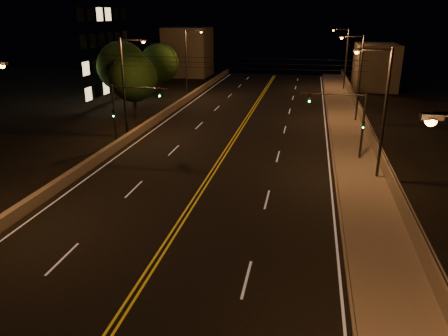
% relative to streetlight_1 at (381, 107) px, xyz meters
% --- Properties ---
extents(road, '(18.00, 120.00, 0.02)m').
position_rel_streetlight_1_xyz_m(road, '(-11.52, -4.49, -5.27)').
color(road, black).
rests_on(road, ground).
extents(sidewalk, '(3.60, 120.00, 0.30)m').
position_rel_streetlight_1_xyz_m(sidewalk, '(-0.72, -4.49, -5.13)').
color(sidewalk, gray).
rests_on(sidewalk, ground).
extents(curb, '(0.14, 120.00, 0.15)m').
position_rel_streetlight_1_xyz_m(curb, '(-2.59, -4.49, -5.20)').
color(curb, gray).
rests_on(curb, ground).
extents(parapet_wall, '(0.30, 120.00, 1.00)m').
position_rel_streetlight_1_xyz_m(parapet_wall, '(0.93, -4.49, -4.48)').
color(parapet_wall, gray).
rests_on(parapet_wall, sidewalk).
extents(jersey_barrier, '(0.45, 120.00, 0.76)m').
position_rel_streetlight_1_xyz_m(jersey_barrier, '(-20.93, -4.49, -4.90)').
color(jersey_barrier, gray).
rests_on(jersey_barrier, ground).
extents(distant_building_right, '(6.00, 10.00, 6.77)m').
position_rel_streetlight_1_xyz_m(distant_building_right, '(4.98, 41.85, -1.89)').
color(distant_building_right, slate).
rests_on(distant_building_right, ground).
extents(distant_building_left, '(8.00, 8.00, 8.74)m').
position_rel_streetlight_1_xyz_m(distant_building_left, '(-27.52, 50.42, -0.91)').
color(distant_building_left, slate).
rests_on(distant_building_left, ground).
extents(parapet_rail, '(0.06, 120.00, 0.06)m').
position_rel_streetlight_1_xyz_m(parapet_rail, '(0.93, -4.49, -3.95)').
color(parapet_rail, black).
rests_on(parapet_rail, parapet_wall).
extents(lane_markings, '(17.32, 116.00, 0.00)m').
position_rel_streetlight_1_xyz_m(lane_markings, '(-11.52, -4.56, -5.26)').
color(lane_markings, silver).
rests_on(lane_markings, road).
extents(streetlight_1, '(2.55, 0.28, 9.14)m').
position_rel_streetlight_1_xyz_m(streetlight_1, '(0.00, 0.00, 0.00)').
color(streetlight_1, '#2D2D33').
rests_on(streetlight_1, ground).
extents(streetlight_2, '(2.55, 0.28, 9.14)m').
position_rel_streetlight_1_xyz_m(streetlight_2, '(0.00, 17.49, 0.00)').
color(streetlight_2, '#2D2D33').
rests_on(streetlight_2, ground).
extents(streetlight_3, '(2.55, 0.28, 9.14)m').
position_rel_streetlight_1_xyz_m(streetlight_3, '(0.00, 38.79, 0.00)').
color(streetlight_3, '#2D2D33').
rests_on(streetlight_3, ground).
extents(streetlight_5, '(2.55, 0.28, 9.14)m').
position_rel_streetlight_1_xyz_m(streetlight_5, '(-21.44, 7.44, 0.00)').
color(streetlight_5, '#2D2D33').
rests_on(streetlight_5, ground).
extents(streetlight_6, '(2.55, 0.28, 9.14)m').
position_rel_streetlight_1_xyz_m(streetlight_6, '(-21.44, 28.65, 0.00)').
color(streetlight_6, '#2D2D33').
rests_on(streetlight_6, ground).
extents(traffic_signal_right, '(5.11, 0.31, 5.50)m').
position_rel_streetlight_1_xyz_m(traffic_signal_right, '(-1.59, 4.14, -1.75)').
color(traffic_signal_right, '#2D2D33').
rests_on(traffic_signal_right, ground).
extents(traffic_signal_left, '(5.11, 0.31, 5.50)m').
position_rel_streetlight_1_xyz_m(traffic_signal_left, '(-20.25, 4.14, -1.75)').
color(traffic_signal_left, '#2D2D33').
rests_on(traffic_signal_left, ground).
extents(overhead_wires, '(22.00, 0.03, 0.83)m').
position_rel_streetlight_1_xyz_m(overhead_wires, '(-11.52, 5.01, 2.12)').
color(overhead_wires, black).
extents(building_tower, '(24.00, 15.00, 26.38)m').
position_rel_streetlight_1_xyz_m(building_tower, '(-42.97, 23.84, 7.34)').
color(building_tower, slate).
rests_on(building_tower, ground).
extents(tree_0, '(5.28, 5.28, 7.16)m').
position_rel_streetlight_1_xyz_m(tree_0, '(-23.86, 14.96, -0.77)').
color(tree_0, black).
rests_on(tree_0, ground).
extents(tree_1, '(6.01, 6.01, 8.15)m').
position_rel_streetlight_1_xyz_m(tree_1, '(-27.29, 19.88, -0.14)').
color(tree_1, black).
rests_on(tree_1, ground).
extents(tree_2, '(5.40, 5.40, 7.32)m').
position_rel_streetlight_1_xyz_m(tree_2, '(-25.69, 28.93, -0.67)').
color(tree_2, black).
rests_on(tree_2, ground).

